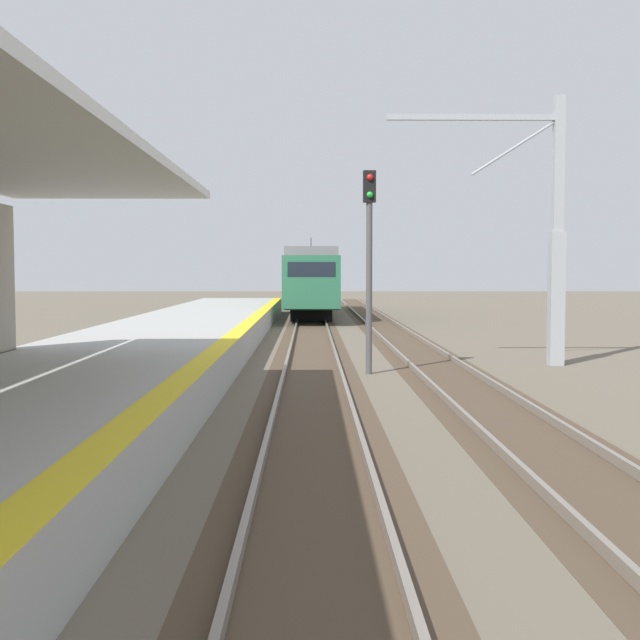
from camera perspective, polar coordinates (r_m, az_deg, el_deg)
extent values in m
cube|color=#A8A8A3|center=(14.52, -18.15, -5.54)|extent=(5.00, 80.00, 0.90)
cube|color=yellow|center=(13.95, -9.31, -3.90)|extent=(0.50, 80.00, 0.01)
cube|color=#4C3D2D|center=(17.88, -0.48, -5.16)|extent=(2.34, 120.00, 0.01)
cube|color=slate|center=(17.88, -2.80, -4.91)|extent=(0.08, 120.00, 0.15)
cube|color=slate|center=(17.88, 1.84, -4.90)|extent=(0.08, 120.00, 0.15)
cube|color=#4C3D2D|center=(18.21, 10.32, -5.06)|extent=(2.34, 120.00, 0.01)
cube|color=slate|center=(18.08, 8.08, -4.84)|extent=(0.08, 120.00, 0.15)
cube|color=slate|center=(18.35, 12.54, -4.77)|extent=(0.08, 120.00, 0.15)
cube|color=#286647|center=(49.96, -0.61, 2.71)|extent=(2.90, 18.00, 2.70)
cube|color=slate|center=(49.97, -0.62, 4.51)|extent=(2.67, 18.00, 0.44)
cube|color=black|center=(40.94, -0.60, 3.13)|extent=(2.32, 0.06, 1.21)
cube|color=#286647|center=(40.17, -0.60, 1.87)|extent=(2.78, 1.60, 1.49)
cube|color=black|center=(49.98, 1.06, 3.17)|extent=(0.04, 15.84, 0.86)
cylinder|color=#333333|center=(53.58, -0.62, 5.15)|extent=(0.06, 0.06, 0.90)
cube|color=black|center=(44.17, -0.60, 0.40)|extent=(2.17, 2.20, 0.72)
cube|color=black|center=(55.86, -0.62, 1.03)|extent=(2.17, 2.20, 0.72)
cylinder|color=#4C4C4C|center=(21.46, 3.37, 2.15)|extent=(0.16, 0.16, 4.40)
cube|color=black|center=(21.56, 3.39, 9.08)|extent=(0.32, 0.24, 0.80)
sphere|color=red|center=(21.44, 3.42, 9.70)|extent=(0.16, 0.16, 0.16)
sphere|color=green|center=(21.40, 3.42, 8.53)|extent=(0.16, 0.16, 0.16)
cube|color=#9EA3A8|center=(24.36, 15.82, 1.41)|extent=(0.40, 0.40, 3.75)
cube|color=#9EA3A8|center=(24.52, 15.96, 10.20)|extent=(0.28, 0.28, 3.75)
cube|color=#9EA3A8|center=(24.15, 10.39, 13.44)|extent=(4.80, 0.16, 0.16)
cylinder|color=#9EA3A8|center=(24.28, 13.21, 11.44)|extent=(2.47, 0.07, 1.60)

